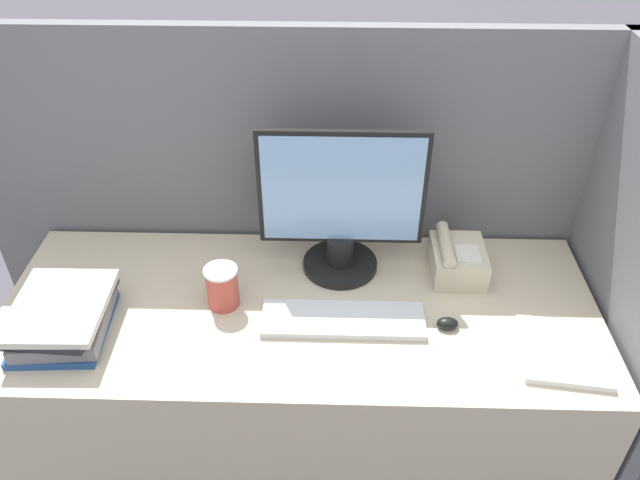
% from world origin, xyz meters
% --- Properties ---
extents(cubicle_panel_rear, '(2.08, 0.04, 1.44)m').
position_xyz_m(cubicle_panel_rear, '(0.00, 0.71, 0.72)').
color(cubicle_panel_rear, slate).
rests_on(cubicle_panel_rear, ground_plane).
extents(cubicle_panel_right, '(0.04, 0.73, 1.44)m').
position_xyz_m(cubicle_panel_right, '(0.88, 0.37, 0.72)').
color(cubicle_panel_right, slate).
rests_on(cubicle_panel_right, ground_plane).
extents(desk, '(1.68, 0.67, 0.77)m').
position_xyz_m(desk, '(0.00, 0.34, 0.39)').
color(desk, beige).
rests_on(desk, ground_plane).
extents(monitor, '(0.47, 0.22, 0.45)m').
position_xyz_m(monitor, '(0.11, 0.52, 0.98)').
color(monitor, black).
rests_on(monitor, desk).
extents(keyboard, '(0.44, 0.13, 0.02)m').
position_xyz_m(keyboard, '(0.12, 0.28, 0.78)').
color(keyboard, silver).
rests_on(keyboard, desk).
extents(mouse, '(0.06, 0.04, 0.03)m').
position_xyz_m(mouse, '(0.40, 0.26, 0.79)').
color(mouse, black).
rests_on(mouse, desk).
extents(coffee_cup, '(0.09, 0.09, 0.13)m').
position_xyz_m(coffee_cup, '(-0.21, 0.34, 0.84)').
color(coffee_cup, '#BF4C3F').
rests_on(coffee_cup, desk).
extents(book_stack, '(0.25, 0.29, 0.10)m').
position_xyz_m(book_stack, '(-0.62, 0.22, 0.82)').
color(book_stack, '#264C8C').
rests_on(book_stack, desk).
extents(desk_telephone, '(0.15, 0.18, 0.13)m').
position_xyz_m(desk_telephone, '(0.46, 0.50, 0.82)').
color(desk_telephone, beige).
rests_on(desk_telephone, desk).
extents(paper_pile, '(0.24, 0.25, 0.02)m').
position_xyz_m(paper_pile, '(0.69, 0.18, 0.78)').
color(paper_pile, white).
rests_on(paper_pile, desk).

